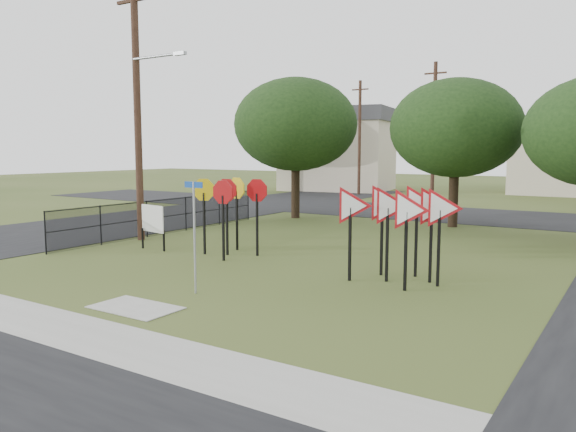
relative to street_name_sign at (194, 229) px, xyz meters
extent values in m
plane|color=#3A4B1C|center=(-0.24, 0.67, -1.61)|extent=(140.00, 140.00, 0.00)
cube|color=#9E9D95|center=(-0.24, -3.53, -1.60)|extent=(30.00, 1.60, 0.02)
cube|color=#3A4B1C|center=(-0.24, -4.73, -1.60)|extent=(30.00, 0.80, 0.02)
cube|color=black|center=(-12.24, 10.67, -1.60)|extent=(8.00, 50.00, 0.02)
cube|color=black|center=(-0.24, 20.67, -1.60)|extent=(60.00, 8.00, 0.02)
cube|color=#9E9D95|center=(-0.24, -1.73, -1.60)|extent=(2.00, 1.20, 0.02)
cylinder|color=#9EA1A6|center=(0.00, 0.00, -0.22)|extent=(0.06, 0.06, 2.78)
cube|color=#0D3A93|center=(0.00, 0.00, 1.10)|extent=(0.57, 0.03, 0.15)
cube|color=black|center=(-2.59, 4.46, -0.55)|extent=(0.06, 0.06, 2.11)
cube|color=black|center=(-1.64, 4.89, -0.55)|extent=(0.06, 0.06, 2.11)
cube|color=black|center=(-2.06, 3.62, -0.55)|extent=(0.06, 0.06, 2.11)
cube|color=black|center=(-3.33, 4.15, -0.55)|extent=(0.06, 0.06, 2.11)
cube|color=black|center=(-2.91, 5.41, -0.55)|extent=(0.06, 0.06, 2.11)
cube|color=black|center=(2.61, 3.30, -0.60)|extent=(0.07, 0.07, 2.01)
cube|color=black|center=(3.50, 3.75, -0.60)|extent=(0.07, 0.07, 2.01)
cube|color=black|center=(4.28, 3.08, -0.60)|extent=(0.07, 0.07, 2.01)
cube|color=black|center=(3.05, 4.42, -0.60)|extent=(0.07, 0.07, 2.01)
cube|color=black|center=(3.94, 4.75, -0.60)|extent=(0.07, 0.07, 2.01)
cube|color=black|center=(4.84, 3.97, -0.60)|extent=(0.07, 0.07, 2.01)
cube|color=black|center=(4.52, 4.28, -0.60)|extent=(0.07, 0.07, 2.01)
cube|color=black|center=(-5.99, 3.81, -1.23)|extent=(0.05, 0.05, 0.75)
cube|color=black|center=(-4.92, 3.81, -1.23)|extent=(0.05, 0.05, 0.75)
cube|color=white|center=(-5.46, 3.81, -0.49)|extent=(1.27, 0.26, 0.96)
cylinder|color=#472D21|center=(-7.54, 5.17, 3.39)|extent=(0.28, 0.28, 10.00)
cube|color=#472D21|center=(-7.54, 5.17, 7.59)|extent=(1.80, 0.12, 0.12)
cylinder|color=#9EA1A6|center=(-6.34, 5.07, 5.39)|extent=(2.40, 0.10, 0.10)
cube|color=#9EA1A6|center=(-5.14, 5.07, 5.39)|extent=(0.50, 0.18, 0.12)
cylinder|color=#472D21|center=(-2.24, 24.67, 2.89)|extent=(0.24, 0.24, 9.00)
cube|color=#472D21|center=(-2.24, 24.67, 6.69)|extent=(1.40, 0.10, 0.10)
cylinder|color=#472D21|center=(-10.24, 30.67, 2.89)|extent=(0.24, 0.24, 9.00)
cube|color=#472D21|center=(-10.24, 30.67, 6.69)|extent=(1.40, 0.10, 0.10)
cylinder|color=black|center=(-7.84, 1.17, -0.86)|extent=(0.05, 0.05, 1.50)
cylinder|color=black|center=(-7.84, 3.47, -0.86)|extent=(0.05, 0.05, 1.50)
cylinder|color=black|center=(-7.84, 5.77, -0.86)|extent=(0.05, 0.05, 1.50)
cylinder|color=black|center=(-7.84, 8.07, -0.86)|extent=(0.05, 0.05, 1.50)
cylinder|color=black|center=(-7.84, 10.37, -0.86)|extent=(0.05, 0.05, 1.50)
cylinder|color=black|center=(-7.84, 12.67, -0.86)|extent=(0.05, 0.05, 1.50)
cube|color=black|center=(-7.84, 6.92, -0.15)|extent=(0.03, 11.50, 0.03)
cube|color=black|center=(-7.84, 6.92, -0.86)|extent=(0.03, 11.50, 0.03)
cube|color=black|center=(-7.84, 6.92, -0.86)|extent=(0.01, 11.50, 1.50)
cube|color=beige|center=(-14.24, 34.67, 1.39)|extent=(10.08, 8.46, 6.00)
cube|color=#404044|center=(-14.24, 34.67, 4.99)|extent=(10.58, 8.88, 1.20)
cube|color=beige|center=(3.76, 40.67, 0.89)|extent=(8.00, 8.00, 5.00)
cube|color=#404044|center=(3.76, 40.67, 3.99)|extent=(8.40, 8.40, 1.20)
cylinder|color=black|center=(-6.24, 14.67, -0.29)|extent=(0.44, 0.44, 2.62)
ellipsoid|color=black|center=(-6.24, 14.67, 3.26)|extent=(6.40, 6.40, 4.80)
cylinder|color=black|center=(1.76, 15.67, -0.38)|extent=(0.44, 0.44, 2.45)
ellipsoid|color=black|center=(1.76, 15.67, 2.94)|extent=(6.00, 6.00, 4.50)
cylinder|color=black|center=(-16.24, 30.67, -0.21)|extent=(0.44, 0.44, 2.80)
ellipsoid|color=black|center=(-16.24, 30.67, 3.57)|extent=(6.80, 6.80, 5.10)
camera|label=1|loc=(9.32, -10.22, 1.93)|focal=35.00mm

